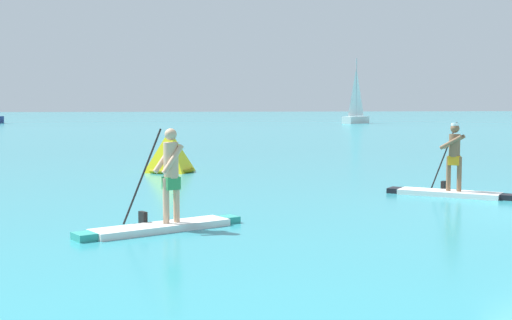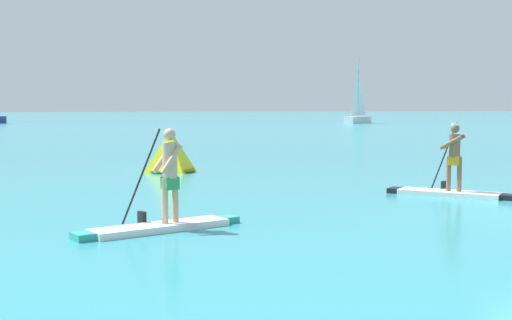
% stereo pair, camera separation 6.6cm
% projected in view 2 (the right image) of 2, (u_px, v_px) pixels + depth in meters
% --- Properties ---
extents(paddleboarder_near_left, '(2.97, 1.68, 1.78)m').
position_uv_depth(paddleboarder_near_left, '(162.00, 209.00, 11.80)').
color(paddleboarder_near_left, white).
rests_on(paddleboarder_near_left, ground).
extents(paddleboarder_mid_center, '(2.53, 2.23, 1.78)m').
position_uv_depth(paddleboarder_mid_center, '(450.00, 182.00, 16.28)').
color(paddleboarder_mid_center, white).
rests_on(paddleboarder_mid_center, ground).
extents(race_marker_buoy, '(1.69, 1.69, 1.37)m').
position_uv_depth(race_marker_buoy, '(170.00, 153.00, 22.20)').
color(race_marker_buoy, yellow).
rests_on(race_marker_buoy, ground).
extents(sailboat_right_horizon, '(4.39, 4.28, 7.81)m').
position_uv_depth(sailboat_right_horizon, '(358.00, 114.00, 82.47)').
color(sailboat_right_horizon, white).
rests_on(sailboat_right_horizon, ground).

